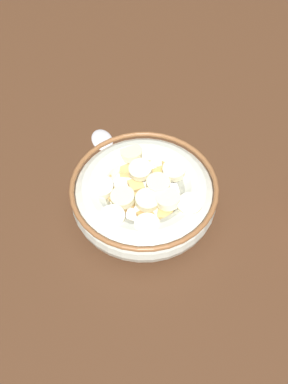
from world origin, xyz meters
TOP-DOWN VIEW (x-y plane):
  - ground_plane at (0.00, 0.00)cm, footprint 123.79×123.79cm
  - cereal_bowl at (0.03, -0.02)cm, footprint 17.30×17.30cm
  - spoon at (-9.99, 4.32)cm, footprint 13.15×9.00cm

SIDE VIEW (x-z plane):
  - ground_plane at x=0.00cm, z-range -2.00..0.00cm
  - spoon at x=-9.99cm, z-range -0.06..0.74cm
  - cereal_bowl at x=0.03cm, z-range -0.04..5.08cm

